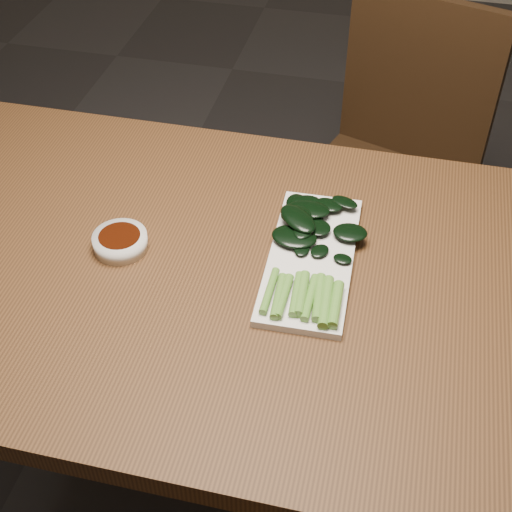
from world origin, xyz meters
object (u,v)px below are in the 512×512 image
table (244,299)px  sauce_bowl (120,241)px  gai_lan (307,244)px  chair_far (393,161)px  serving_plate (311,259)px

table → sauce_bowl: size_ratio=14.91×
table → gai_lan: (0.10, 0.06, 0.10)m
table → chair_far: 0.80m
chair_far → table: bearing=-88.0°
chair_far → serving_plate: size_ratio=2.66×
serving_plate → gai_lan: (-0.01, 0.01, 0.02)m
chair_far → gai_lan: bearing=-81.8°
chair_far → gai_lan: 0.76m
chair_far → gai_lan: chair_far is taller
table → chair_far: (0.22, 0.75, -0.19)m
serving_plate → gai_lan: 0.02m
sauce_bowl → serving_plate: 0.33m
table → gai_lan: gai_lan is taller
serving_plate → table: bearing=-156.4°
chair_far → serving_plate: 0.76m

